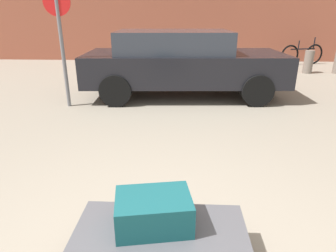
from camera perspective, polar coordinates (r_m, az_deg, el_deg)
luggage_cart at (r=2.19m, az=-1.57°, el=-22.06°), size 1.22×0.76×0.34m
suitcase_teal_front_right at (r=2.16m, az=-2.81°, el=-16.19°), size 0.58×0.45×0.24m
parked_car at (r=6.68m, az=2.68°, el=12.34°), size 4.38×2.09×1.42m
bicycle_leaning at (r=12.00m, az=24.55°, el=12.52°), size 1.69×0.61×0.96m
bollard_kerb_near at (r=9.85m, az=17.06°, el=11.85°), size 0.27×0.27×0.70m
bollard_kerb_mid at (r=10.33m, az=25.57°, el=11.14°), size 0.27×0.27×0.70m
no_parking_sign at (r=6.10m, az=-20.07°, el=16.15°), size 0.50×0.07×2.21m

